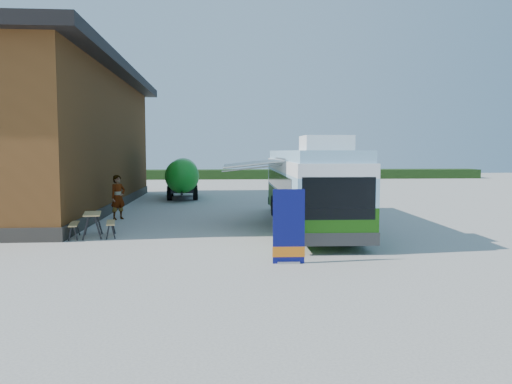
{
  "coord_description": "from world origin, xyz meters",
  "views": [
    {
      "loc": [
        -1.19,
        -17.04,
        3.07
      ],
      "look_at": [
        0.31,
        3.09,
        1.4
      ],
      "focal_mm": 35.0,
      "sensor_mm": 36.0,
      "label": 1
    }
  ],
  "objects": [
    {
      "name": "ground",
      "position": [
        0.0,
        0.0,
        0.0
      ],
      "size": [
        100.0,
        100.0,
        0.0
      ],
      "primitive_type": "plane",
      "color": "#BCB7AD",
      "rests_on": "ground"
    },
    {
      "name": "barn",
      "position": [
        -10.5,
        10.0,
        3.59
      ],
      "size": [
        9.6,
        21.2,
        7.5
      ],
      "color": "brown",
      "rests_on": "ground"
    },
    {
      "name": "hedge",
      "position": [
        8.0,
        38.0,
        0.5
      ],
      "size": [
        40.0,
        3.0,
        1.0
      ],
      "primitive_type": "cube",
      "color": "#264419",
      "rests_on": "ground"
    },
    {
      "name": "bus",
      "position": [
        2.43,
        2.84,
        1.7
      ],
      "size": [
        2.76,
        11.66,
        3.57
      ],
      "rotation": [
        0.0,
        0.0,
        -0.03
      ],
      "color": "#1F6310",
      "rests_on": "ground"
    },
    {
      "name": "awning",
      "position": [
        0.39,
        3.23,
        2.6
      ],
      "size": [
        2.6,
        4.11,
        0.5
      ],
      "rotation": [
        0.0,
        0.0,
        -0.03
      ],
      "color": "white",
      "rests_on": "ground"
    },
    {
      "name": "banner",
      "position": [
        0.69,
        -3.76,
        0.83
      ],
      "size": [
        0.89,
        0.2,
        2.04
      ],
      "rotation": [
        0.0,
        0.0,
        -0.03
      ],
      "color": "#0C0F5B",
      "rests_on": "ground"
    },
    {
      "name": "picnic_table",
      "position": [
        -5.68,
        0.88,
        0.65
      ],
      "size": [
        1.76,
        1.62,
        0.87
      ],
      "rotation": [
        0.0,
        0.0,
        0.2
      ],
      "color": "tan",
      "rests_on": "ground"
    },
    {
      "name": "person_a",
      "position": [
        -5.7,
        5.55,
        1.0
      ],
      "size": [
        0.85,
        0.86,
        2.0
      ],
      "primitive_type": "imported",
      "rotation": [
        0.0,
        0.0,
        0.81
      ],
      "color": "#999999",
      "rests_on": "ground"
    },
    {
      "name": "person_b",
      "position": [
        2.23,
        12.48,
        0.78
      ],
      "size": [
        0.96,
        0.95,
        1.56
      ],
      "primitive_type": "imported",
      "rotation": [
        0.0,
        0.0,
        -2.41
      ],
      "color": "#999999",
      "rests_on": "ground"
    },
    {
      "name": "slurry_tanker",
      "position": [
        -3.54,
        15.51,
        1.48
      ],
      "size": [
        2.31,
        6.97,
        2.57
      ],
      "rotation": [
        0.0,
        0.0,
        0.06
      ],
      "color": "#1A9021",
      "rests_on": "ground"
    }
  ]
}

